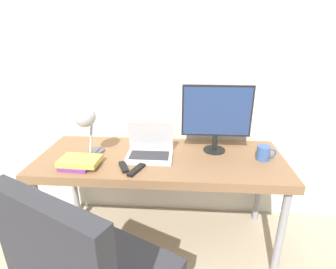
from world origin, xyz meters
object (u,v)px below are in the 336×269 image
Objects in this scene: monitor at (217,114)px; book_stack at (79,162)px; desk_lamp at (86,120)px; mug at (264,153)px; laptop at (150,149)px.

monitor reaches higher than book_stack.
mug is at bearing 4.32° from desk_lamp.
monitor is 1.27× the size of desk_lamp.
book_stack is 1.97× the size of mug.
laptop is 0.79m from mug.
monitor is 3.68× the size of mug.
laptop is at bearing 12.51° from desk_lamp.
laptop is 0.47m from desk_lamp.
book_stack is at bearing -161.17° from monitor.
desk_lamp reaches higher than mug.
monitor is 0.98m from book_stack.
book_stack is at bearing -171.38° from mug.
mug is (0.79, 0.00, -0.00)m from laptop.
laptop is 0.65× the size of monitor.
desk_lamp is at bearing -175.68° from mug.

